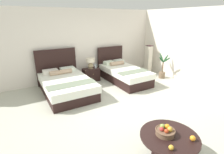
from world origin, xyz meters
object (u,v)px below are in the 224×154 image
(loose_orange, at_px, (193,138))
(floor_lamp_corner, at_px, (149,59))
(fruit_bowl, at_px, (165,131))
(potted_palm, at_px, (162,71))
(nightstand, at_px, (91,75))
(bed_near_corner, at_px, (123,73))
(loose_apple, at_px, (171,148))
(coffee_table, at_px, (169,141))
(table_lamp, at_px, (90,62))
(vase, at_px, (96,66))
(bed_near_window, at_px, (66,84))

(loose_orange, relative_size, floor_lamp_corner, 0.07)
(fruit_bowl, bearing_deg, potted_palm, 44.34)
(nightstand, bearing_deg, bed_near_corner, -30.93)
(loose_apple, bearing_deg, nightstand, 81.00)
(nightstand, distance_m, coffee_table, 4.29)
(fruit_bowl, relative_size, loose_orange, 3.66)
(fruit_bowl, xyz_separation_m, loose_orange, (0.26, -0.33, -0.02))
(fruit_bowl, bearing_deg, coffee_table, -54.33)
(nightstand, height_order, coffee_table, nightstand)
(coffee_table, bearing_deg, fruit_bowl, 125.67)
(table_lamp, bearing_deg, coffee_table, -96.40)
(fruit_bowl, distance_m, potted_palm, 4.38)
(bed_near_corner, xyz_separation_m, table_lamp, (-1.06, 0.66, 0.44))
(nightstand, xyz_separation_m, table_lamp, (0.00, 0.02, 0.49))
(coffee_table, distance_m, floor_lamp_corner, 5.10)
(bed_near_corner, height_order, table_lamp, bed_near_corner)
(table_lamp, distance_m, loose_apple, 4.58)
(fruit_bowl, bearing_deg, vase, 80.44)
(table_lamp, height_order, potted_palm, potted_palm)
(bed_near_window, relative_size, nightstand, 3.72)
(table_lamp, xyz_separation_m, vase, (0.18, -0.06, -0.17))
(bed_near_window, relative_size, vase, 13.77)
(bed_near_corner, bearing_deg, nightstand, 149.07)
(bed_near_corner, bearing_deg, vase, 146.01)
(coffee_table, xyz_separation_m, fruit_bowl, (-0.04, 0.06, 0.18))
(coffee_table, xyz_separation_m, loose_apple, (-0.23, -0.24, 0.15))
(vase, height_order, potted_palm, potted_palm)
(bed_near_corner, distance_m, floor_lamp_corner, 1.67)
(nightstand, height_order, loose_orange, loose_orange)
(potted_palm, bearing_deg, nightstand, 156.25)
(coffee_table, relative_size, potted_palm, 0.97)
(bed_near_window, bearing_deg, bed_near_corner, -0.18)
(nightstand, bearing_deg, loose_apple, -99.00)
(nightstand, bearing_deg, vase, -12.66)
(bed_near_window, bearing_deg, vase, 23.73)
(bed_near_corner, xyz_separation_m, fruit_bowl, (-1.59, -3.57, 0.23))
(fruit_bowl, bearing_deg, nightstand, 82.91)
(bed_near_corner, bearing_deg, loose_orange, -108.80)
(table_lamp, bearing_deg, bed_near_window, -150.84)
(potted_palm, bearing_deg, vase, 155.49)
(bed_near_corner, xyz_separation_m, loose_apple, (-1.78, -3.87, 0.21))
(vase, distance_m, floor_lamp_corner, 2.49)
(bed_near_window, distance_m, potted_palm, 3.81)
(bed_near_window, relative_size, table_lamp, 5.53)
(nightstand, xyz_separation_m, fruit_bowl, (-0.52, -4.21, 0.29))
(bed_near_window, height_order, floor_lamp_corner, bed_near_window)
(vase, bearing_deg, fruit_bowl, -99.56)
(nightstand, relative_size, floor_lamp_corner, 0.50)
(vase, bearing_deg, bed_near_corner, -33.99)
(vase, bearing_deg, bed_near_window, -156.27)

